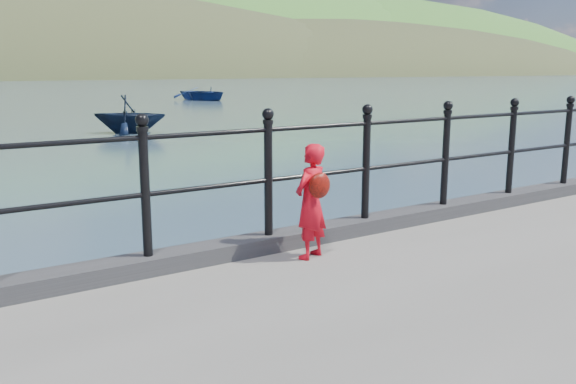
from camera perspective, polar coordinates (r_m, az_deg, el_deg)
ground at (r=6.08m, az=-7.50°, el=-15.01°), size 600.00×600.00×0.00m
kerb at (r=5.55m, az=-7.10°, el=-5.62°), size 60.00×0.30×0.15m
railing at (r=5.38m, az=-7.29°, el=2.02°), size 18.11×0.11×1.20m
far_shore at (r=248.97m, az=-24.26°, el=4.59°), size 830.00×200.00×156.00m
child at (r=5.48m, az=2.18°, el=-0.82°), size 0.45×0.38×1.05m
launch_blue at (r=55.15m, az=-7.84°, el=9.13°), size 4.75×6.16×1.18m
launch_navy at (r=26.99m, az=-14.63°, el=7.06°), size 4.07×4.01×1.62m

